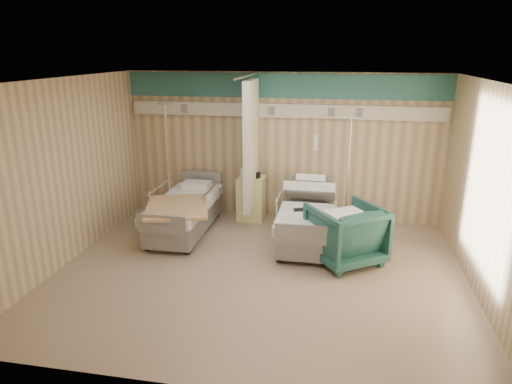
% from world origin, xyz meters
% --- Properties ---
extents(ground, '(6.00, 5.00, 0.00)m').
position_xyz_m(ground, '(0.00, 0.00, 0.00)').
color(ground, gray).
rests_on(ground, ground).
extents(room_walls, '(6.04, 5.04, 2.82)m').
position_xyz_m(room_walls, '(-0.03, 0.25, 1.86)').
color(room_walls, tan).
rests_on(room_walls, ground).
extents(bed_right, '(1.00, 2.16, 0.63)m').
position_xyz_m(bed_right, '(0.60, 1.30, 0.32)').
color(bed_right, white).
rests_on(bed_right, ground).
extents(bed_left, '(1.00, 2.16, 0.63)m').
position_xyz_m(bed_left, '(-1.60, 1.30, 0.32)').
color(bed_left, white).
rests_on(bed_left, ground).
extents(bedside_cabinet, '(0.50, 0.48, 0.85)m').
position_xyz_m(bedside_cabinet, '(-0.55, 2.20, 0.42)').
color(bedside_cabinet, '#EEE495').
rests_on(bedside_cabinet, ground).
extents(visitor_armchair, '(1.39, 1.40, 0.93)m').
position_xyz_m(visitor_armchair, '(1.25, 0.63, 0.46)').
color(visitor_armchair, '#1E4B44').
rests_on(visitor_armchair, ground).
extents(waffle_blanket, '(0.74, 0.73, 0.06)m').
position_xyz_m(waffle_blanket, '(1.24, 0.64, 0.96)').
color(waffle_blanket, white).
rests_on(waffle_blanket, visitor_armchair).
extents(iv_stand_right, '(0.37, 0.37, 2.07)m').
position_xyz_m(iv_stand_right, '(1.26, 2.05, 0.42)').
color(iv_stand_right, silver).
rests_on(iv_stand_right, ground).
extents(iv_stand_left, '(0.40, 0.40, 2.24)m').
position_xyz_m(iv_stand_left, '(-2.15, 2.03, 0.46)').
color(iv_stand_left, silver).
rests_on(iv_stand_left, ground).
extents(call_remote, '(0.20, 0.14, 0.04)m').
position_xyz_m(call_remote, '(0.48, 1.09, 0.65)').
color(call_remote, black).
rests_on(call_remote, bed_right).
extents(tan_blanket, '(1.35, 1.52, 0.04)m').
position_xyz_m(tan_blanket, '(-1.56, 0.84, 0.65)').
color(tan_blanket, tan).
rests_on(tan_blanket, bed_left).
extents(toiletry_bag, '(0.22, 0.17, 0.11)m').
position_xyz_m(toiletry_bag, '(-0.48, 2.20, 0.90)').
color(toiletry_bag, black).
rests_on(toiletry_bag, bedside_cabinet).
extents(white_cup, '(0.11, 0.11, 0.14)m').
position_xyz_m(white_cup, '(-0.74, 2.32, 0.92)').
color(white_cup, white).
rests_on(white_cup, bedside_cabinet).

